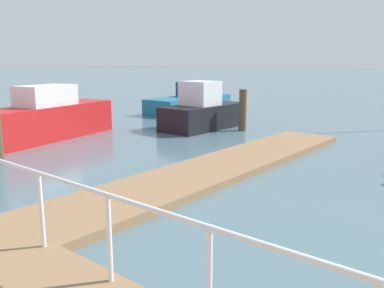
{
  "coord_description": "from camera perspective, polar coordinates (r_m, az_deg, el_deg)",
  "views": [
    {
      "loc": [
        -5.91,
        2.3,
        2.92
      ],
      "look_at": [
        1.61,
        8.45,
        0.92
      ],
      "focal_mm": 38.12,
      "sensor_mm": 36.0,
      "label": 1
    }
  ],
  "objects": [
    {
      "name": "floating_dock",
      "position": [
        10.9,
        3.34,
        -3.46
      ],
      "size": [
        12.25,
        2.0,
        0.18
      ],
      "primitive_type": "cube",
      "color": "#93704C",
      "rests_on": "ground_plane"
    },
    {
      "name": "moored_boat_2",
      "position": [
        16.05,
        -20.46,
        3.18
      ],
      "size": [
        6.59,
        2.82,
        2.02
      ],
      "color": "red",
      "rests_on": "ground_plane"
    },
    {
      "name": "dock_piling_1",
      "position": [
        17.28,
        7.11,
        4.72
      ],
      "size": [
        0.31,
        0.31,
        1.74
      ],
      "primitive_type": "cylinder",
      "color": "brown",
      "rests_on": "ground_plane"
    },
    {
      "name": "moored_boat_4",
      "position": [
        23.77,
        -0.05,
        6.11
      ],
      "size": [
        5.96,
        2.25,
        1.69
      ],
      "color": "#1E6B8C",
      "rests_on": "ground_plane"
    },
    {
      "name": "moored_boat_1",
      "position": [
        17.74,
        1.51,
        4.51
      ],
      "size": [
        4.07,
        1.8,
        2.06
      ],
      "color": "black",
      "rests_on": "ground_plane"
    }
  ]
}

